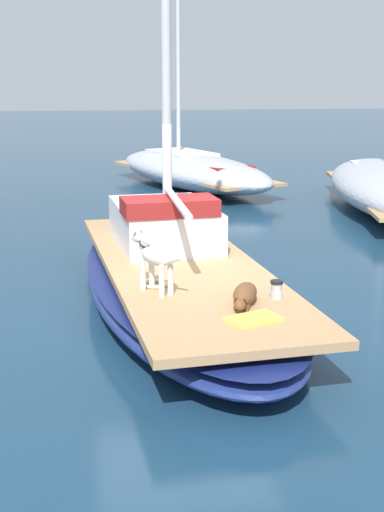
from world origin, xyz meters
TOP-DOWN VIEW (x-y plane):
  - ground_plane at (0.00, 0.00)m, footprint 120.00×120.00m
  - sailboat_main at (0.00, 0.00)m, footprint 3.16×7.44m
  - cabin_house at (-0.11, 1.11)m, footprint 1.59×2.34m
  - dog_brown at (0.46, -1.91)m, footprint 0.46×0.92m
  - dog_white at (-0.50, -1.28)m, footprint 0.57×0.84m
  - deck_winch at (0.88, -1.75)m, footprint 0.16×0.16m
  - coiled_rope at (-0.47, -1.04)m, footprint 0.32×0.32m
  - deck_towel at (0.44, -2.45)m, footprint 0.65×0.54m
  - moored_boat_far_astern at (1.78, 10.93)m, footprint 4.94×7.82m

SIDE VIEW (x-z plane):
  - ground_plane at x=0.00m, z-range 0.00..0.00m
  - sailboat_main at x=0.00m, z-range 0.01..0.67m
  - moored_boat_far_astern at x=1.78m, z-range -2.58..3.65m
  - deck_towel at x=0.44m, z-range 0.66..0.69m
  - coiled_rope at x=-0.47m, z-range 0.66..0.70m
  - deck_winch at x=0.88m, z-range 0.65..0.86m
  - dog_brown at x=0.46m, z-range 0.66..0.88m
  - cabin_house at x=-0.11m, z-range 0.59..1.43m
  - dog_white at x=-0.50m, z-range 0.73..1.43m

